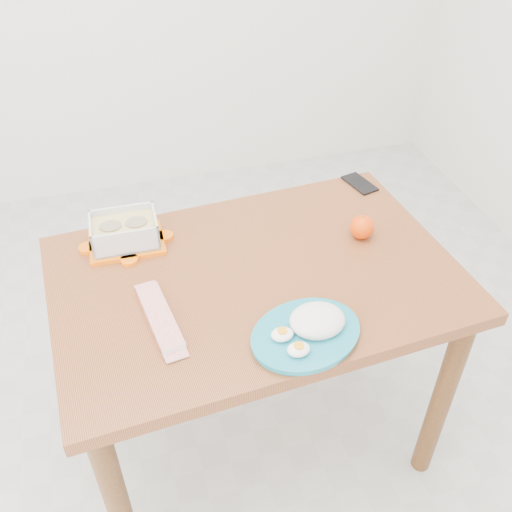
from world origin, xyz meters
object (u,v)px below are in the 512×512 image
object	(u,v)px
rice_plate	(310,328)
orange_fruit	(362,227)
dining_table	(256,304)
food_container	(125,232)
smartphone	(360,183)

from	to	relation	value
rice_plate	orange_fruit	bearing A→B (deg)	32.37
dining_table	rice_plate	size ratio (longest dim) A/B	3.32
food_container	rice_plate	xyz separation A→B (m)	(0.38, -0.47, -0.02)
orange_fruit	smartphone	distance (m)	0.29
rice_plate	smartphone	distance (m)	0.70
rice_plate	smartphone	size ratio (longest dim) A/B	2.74
food_container	rice_plate	world-z (taller)	food_container
food_container	orange_fruit	world-z (taller)	food_container
dining_table	smartphone	xyz separation A→B (m)	(0.45, 0.33, 0.12)
smartphone	dining_table	bearing A→B (deg)	-157.63
orange_fruit	rice_plate	bearing A→B (deg)	-130.88
orange_fruit	dining_table	bearing A→B (deg)	-168.26
smartphone	food_container	bearing A→B (deg)	173.90
dining_table	food_container	bearing A→B (deg)	140.99
food_container	smartphone	size ratio (longest dim) A/B	1.71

